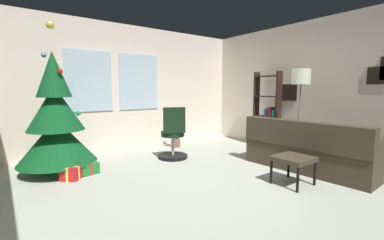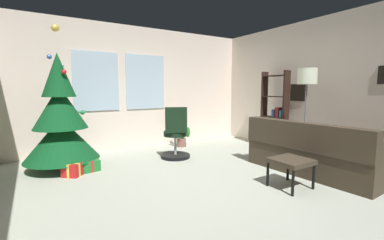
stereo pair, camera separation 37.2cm
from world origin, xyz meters
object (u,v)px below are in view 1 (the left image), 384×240
(gift_box_green, at_px, (87,168))
(floor_lamp, at_px, (301,84))
(couch, at_px, (322,152))
(holiday_tree, at_px, (56,123))
(office_chair, at_px, (173,139))
(bookshelf, at_px, (267,115))
(footstool, at_px, (293,160))
(potted_plant, at_px, (175,136))
(gift_box_red, at_px, (71,173))

(gift_box_green, distance_m, floor_lamp, 3.98)
(couch, xyz_separation_m, gift_box_green, (-3.19, 2.07, -0.19))
(holiday_tree, distance_m, office_chair, 1.97)
(office_chair, xyz_separation_m, bookshelf, (2.25, -0.40, 0.35))
(holiday_tree, bearing_deg, couch, -34.03)
(floor_lamp, bearing_deg, bookshelf, 71.12)
(footstool, bearing_deg, bookshelf, 45.95)
(footstool, height_order, office_chair, office_chair)
(footstool, bearing_deg, gift_box_green, 134.31)
(potted_plant, bearing_deg, office_chair, -125.02)
(gift_box_red, distance_m, bookshelf, 4.12)
(gift_box_green, distance_m, bookshelf, 3.88)
(gift_box_green, relative_size, floor_lamp, 0.21)
(couch, height_order, office_chair, office_chair)
(gift_box_green, xyz_separation_m, bookshelf, (3.79, -0.49, 0.65))
(couch, distance_m, footstool, 1.06)
(couch, xyz_separation_m, bookshelf, (0.60, 1.58, 0.46))
(couch, bearing_deg, footstool, -173.01)
(bookshelf, bearing_deg, potted_plant, 143.36)
(gift_box_red, bearing_deg, floor_lamp, -19.26)
(bookshelf, bearing_deg, floor_lamp, -108.88)
(potted_plant, bearing_deg, footstool, -89.72)
(couch, bearing_deg, office_chair, 129.78)
(office_chair, bearing_deg, gift_box_green, 176.74)
(couch, relative_size, office_chair, 2.05)
(floor_lamp, bearing_deg, footstool, -151.16)
(holiday_tree, bearing_deg, floor_lamp, -25.26)
(gift_box_green, xyz_separation_m, floor_lamp, (3.46, -1.47, 1.31))
(footstool, height_order, floor_lamp, floor_lamp)
(footstool, height_order, gift_box_red, footstool)
(gift_box_red, xyz_separation_m, office_chair, (1.81, 0.08, 0.29))
(gift_box_red, bearing_deg, couch, -28.71)
(gift_box_red, bearing_deg, gift_box_green, 32.75)
(holiday_tree, relative_size, potted_plant, 3.67)
(holiday_tree, bearing_deg, potted_plant, 9.79)
(gift_box_red, height_order, potted_plant, potted_plant)
(gift_box_green, height_order, office_chair, office_chair)
(footstool, relative_size, floor_lamp, 0.29)
(couch, relative_size, floor_lamp, 1.20)
(office_chair, xyz_separation_m, floor_lamp, (1.91, -1.39, 1.01))
(couch, distance_m, gift_box_green, 3.81)
(gift_box_green, bearing_deg, holiday_tree, 136.86)
(floor_lamp, relative_size, potted_plant, 2.65)
(gift_box_red, bearing_deg, office_chair, 2.65)
(gift_box_green, distance_m, office_chair, 1.58)
(couch, distance_m, holiday_tree, 4.30)
(bookshelf, bearing_deg, footstool, -134.05)
(couch, height_order, gift_box_green, couch)
(holiday_tree, distance_m, bookshelf, 4.21)
(footstool, distance_m, gift_box_red, 3.16)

